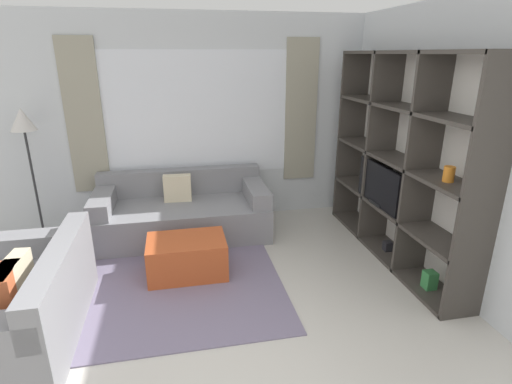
% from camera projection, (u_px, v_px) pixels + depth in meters
% --- Properties ---
extents(wall_back, '(5.66, 0.11, 2.70)m').
position_uv_depth(wall_back, '(198.00, 121.00, 5.26)').
color(wall_back, silver).
rests_on(wall_back, ground_plane).
extents(wall_right, '(0.07, 4.52, 2.70)m').
position_uv_depth(wall_right, '(429.00, 140.00, 4.13)').
color(wall_right, silver).
rests_on(wall_right, ground_plane).
extents(area_rug, '(2.85, 2.12, 0.01)m').
position_uv_depth(area_rug, '(138.00, 285.00, 4.00)').
color(area_rug, slate).
rests_on(area_rug, ground_plane).
extents(shelving_unit, '(0.39, 2.49, 2.23)m').
position_uv_depth(shelving_unit, '(403.00, 162.00, 4.29)').
color(shelving_unit, silver).
rests_on(shelving_unit, ground_plane).
extents(couch_main, '(2.10, 0.99, 0.77)m').
position_uv_depth(couch_main, '(183.00, 213.00, 5.06)').
color(couch_main, gray).
rests_on(couch_main, ground_plane).
extents(couch_side, '(0.99, 1.58, 0.77)m').
position_uv_depth(couch_side, '(18.00, 306.00, 3.17)').
color(couch_side, gray).
rests_on(couch_side, ground_plane).
extents(ottoman, '(0.80, 0.54, 0.40)m').
position_uv_depth(ottoman, '(187.00, 257.00, 4.14)').
color(ottoman, '#B74C23').
rests_on(ottoman, ground_plane).
extents(floor_lamp, '(0.28, 0.28, 1.62)m').
position_uv_depth(floor_lamp, '(24.00, 131.00, 4.60)').
color(floor_lamp, black).
rests_on(floor_lamp, ground_plane).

